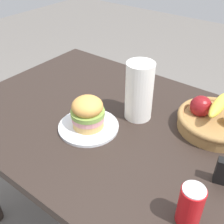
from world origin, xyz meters
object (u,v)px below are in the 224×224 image
Objects in this scene: plate at (89,127)px; sandwich at (88,112)px; soda_can at (190,205)px; paper_towel_roll at (139,91)px; fruit_basket at (215,119)px.

plate is 0.07m from sandwich.
soda_can is 0.53× the size of paper_towel_roll.
soda_can reaches higher than plate.
plate is at bearing -143.04° from fruit_basket.
fruit_basket is at bearing 36.96° from plate.
fruit_basket is (-0.09, 0.43, -0.02)m from soda_can.
sandwich is at bearing -120.90° from paper_towel_roll.
fruit_basket is 0.31m from paper_towel_roll.
fruit_basket is (0.39, 0.29, 0.04)m from plate.
plate is 0.24m from paper_towel_roll.
fruit_basket is at bearing 21.38° from paper_towel_roll.
soda_can is 0.43× the size of fruit_basket.
fruit_basket reaches higher than soda_can.
plate is 1.81× the size of sandwich.
fruit_basket is 1.21× the size of paper_towel_roll.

